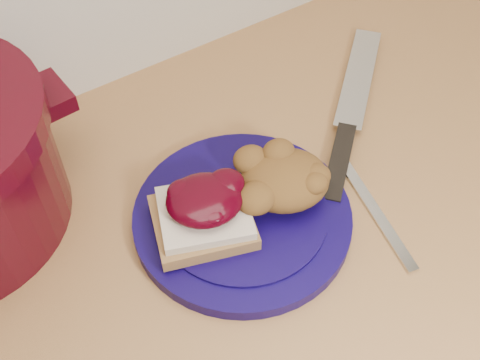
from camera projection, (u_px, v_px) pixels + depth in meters
plate at (242, 217)px, 0.70m from camera, size 0.34×0.34×0.02m
sandwich at (204, 212)px, 0.66m from camera, size 0.13×0.12×0.05m
stuffing_mound at (285, 180)px, 0.69m from camera, size 0.13×0.12×0.05m
chef_knife at (345, 139)px, 0.78m from camera, size 0.28×0.25×0.02m
butter_knife at (376, 212)px, 0.71m from camera, size 0.05×0.17×0.00m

